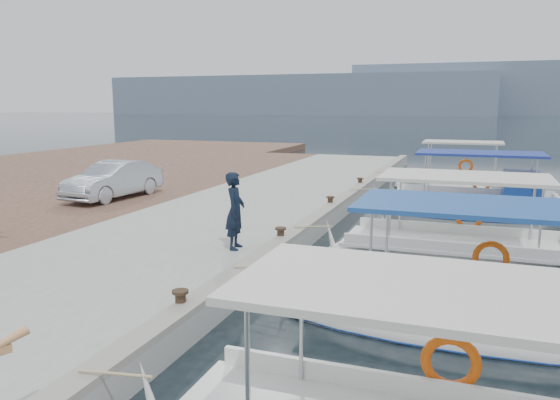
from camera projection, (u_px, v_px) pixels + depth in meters
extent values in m
plane|color=black|center=(273.00, 278.00, 12.39)|extent=(400.00, 400.00, 0.00)
cube|color=#A1A19B|center=(241.00, 216.00, 17.98)|extent=(6.00, 40.00, 0.50)
cube|color=gray|center=(322.00, 213.00, 17.00)|extent=(0.44, 40.00, 0.12)
cube|color=brown|center=(114.00, 207.00, 19.64)|extent=(4.00, 40.00, 0.50)
cube|color=slate|center=(300.00, 96.00, 207.26)|extent=(140.00, 40.00, 14.00)
cube|color=silver|center=(436.00, 290.00, 5.08)|extent=(3.77, 2.00, 0.08)
cylinder|color=silver|center=(248.00, 386.00, 4.99)|extent=(0.05, 0.05, 1.60)
torus|color=#E8550C|center=(451.00, 363.00, 6.20)|extent=(0.68, 0.12, 0.68)
ellipsoid|color=white|center=(470.00, 325.00, 9.63)|extent=(7.33, 2.37, 1.30)
ellipsoid|color=navy|center=(470.00, 326.00, 9.63)|extent=(7.36, 2.41, 0.22)
cube|color=white|center=(472.00, 298.00, 9.54)|extent=(6.01, 2.04, 0.08)
cube|color=#1F4D9E|center=(490.00, 207.00, 9.20)|extent=(4.40, 2.18, 0.08)
cylinder|color=silver|center=(370.00, 258.00, 9.13)|extent=(0.05, 0.05, 1.60)
torus|color=#E8550C|center=(491.00, 258.00, 10.41)|extent=(0.68, 0.12, 0.68)
ellipsoid|color=white|center=(453.00, 263.00, 13.35)|extent=(6.43, 2.36, 1.30)
ellipsoid|color=navy|center=(453.00, 264.00, 13.35)|extent=(6.46, 2.41, 0.22)
cube|color=white|center=(454.00, 244.00, 13.26)|extent=(5.27, 2.03, 0.08)
cube|color=silver|center=(465.00, 177.00, 12.92)|extent=(3.86, 2.17, 0.08)
cylinder|color=silver|center=(390.00, 214.00, 12.78)|extent=(0.05, 0.05, 1.60)
torus|color=#E8550C|center=(469.00, 217.00, 14.12)|extent=(0.68, 0.12, 0.68)
ellipsoid|color=white|center=(471.00, 213.00, 19.59)|extent=(7.11, 2.35, 1.30)
ellipsoid|color=navy|center=(471.00, 213.00, 19.60)|extent=(7.14, 2.39, 0.22)
cube|color=white|center=(472.00, 199.00, 19.51)|extent=(5.83, 2.02, 0.08)
cube|color=navy|center=(480.00, 153.00, 19.16)|extent=(4.26, 2.16, 0.08)
cylinder|color=silver|center=(425.00, 178.00, 19.08)|extent=(0.05, 0.05, 1.60)
torus|color=#E8550C|center=(481.00, 183.00, 20.36)|extent=(0.68, 0.12, 0.68)
cube|color=navy|center=(522.00, 186.00, 18.88)|extent=(1.20, 1.64, 1.00)
ellipsoid|color=white|center=(457.00, 189.00, 25.12)|extent=(5.76, 2.13, 1.30)
ellipsoid|color=navy|center=(457.00, 189.00, 25.13)|extent=(5.78, 2.17, 0.22)
cube|color=white|center=(458.00, 178.00, 25.04)|extent=(4.72, 1.83, 0.08)
cube|color=beige|center=(463.00, 142.00, 24.71)|extent=(3.45, 1.96, 0.08)
cylinder|color=silver|center=(428.00, 161.00, 24.59)|extent=(0.05, 0.05, 1.60)
torus|color=#E8550C|center=(466.00, 166.00, 25.80)|extent=(0.68, 0.12, 0.68)
cylinder|color=black|center=(181.00, 300.00, 9.15)|extent=(0.18, 0.18, 0.30)
cylinder|color=black|center=(180.00, 292.00, 9.12)|extent=(0.28, 0.28, 0.05)
cylinder|color=black|center=(281.00, 234.00, 13.78)|extent=(0.18, 0.18, 0.30)
cylinder|color=black|center=(281.00, 229.00, 13.76)|extent=(0.28, 0.28, 0.05)
cylinder|color=black|center=(330.00, 202.00, 18.42)|extent=(0.18, 0.18, 0.30)
cylinder|color=black|center=(330.00, 197.00, 18.39)|extent=(0.28, 0.28, 0.05)
cylinder|color=black|center=(360.00, 182.00, 23.06)|extent=(0.18, 0.18, 0.30)
cylinder|color=black|center=(360.00, 178.00, 23.03)|extent=(0.28, 0.28, 0.05)
imported|color=black|center=(235.00, 211.00, 12.84)|extent=(0.55, 0.74, 1.84)
imported|color=#A6B0BE|center=(113.00, 180.00, 19.87)|extent=(1.77, 4.18, 1.34)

